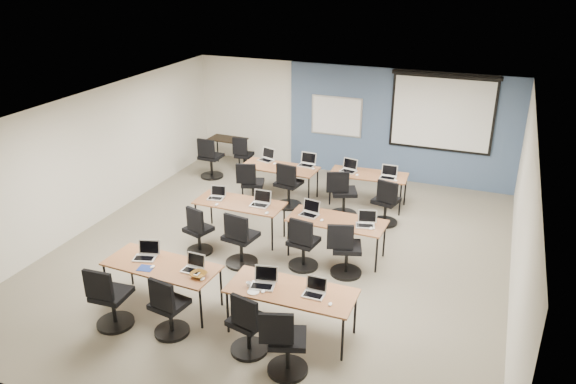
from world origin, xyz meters
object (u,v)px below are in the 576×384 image
at_px(projector_screen, 443,108).
at_px(laptop_0, 146,254).
at_px(training_table_back_left, 280,169).
at_px(training_table_front_left, 162,267).
at_px(laptop_8, 267,157).
at_px(task_chair_9, 288,189).
at_px(training_table_front_right, 291,293).
at_px(training_table_mid_left, 240,205).
at_px(training_table_back_right, 368,176).
at_px(laptop_6, 310,211).
at_px(task_chair_7, 345,253).
at_px(task_chair_1, 168,311).
at_px(laptop_9, 307,162).
at_px(task_chair_0, 110,302).
at_px(task_chair_5, 240,243).
at_px(laptop_7, 366,222).
at_px(laptop_4, 217,195).
at_px(task_chair_4, 198,234).
at_px(task_chair_8, 251,188).
at_px(task_chair_3, 285,347).
at_px(task_chair_6, 303,247).
at_px(spare_chair_a, 243,158).
at_px(task_chair_11, 386,206).
at_px(laptop_2, 264,281).
at_px(laptop_1, 194,266).
at_px(laptop_3, 315,290).
at_px(laptop_5, 261,202).
at_px(task_chair_2, 248,328).
at_px(laptop_10, 349,168).
at_px(laptop_11, 388,175).
at_px(whiteboard, 336,116).
at_px(training_table_mid_right, 337,222).
at_px(utility_table, 228,142).
at_px(spare_chair_b, 210,161).
at_px(task_chair_10, 342,197).

bearing_deg(projector_screen, laptop_0, -118.92).
bearing_deg(training_table_back_left, training_table_front_left, -88.71).
relative_size(laptop_8, task_chair_9, 0.34).
distance_m(training_table_front_right, training_table_mid_left, 3.20).
height_order(training_table_front_left, training_table_back_right, same).
distance_m(laptop_6, task_chair_7, 1.13).
bearing_deg(task_chair_1, laptop_9, 97.71).
bearing_deg(task_chair_0, laptop_8, 85.94).
xyz_separation_m(task_chair_5, laptop_7, (2.01, 0.93, 0.35)).
bearing_deg(laptop_4, laptop_7, -11.98).
bearing_deg(training_table_back_right, task_chair_4, -129.35).
bearing_deg(task_chair_8, task_chair_4, -107.56).
bearing_deg(task_chair_3, task_chair_9, 92.36).
bearing_deg(laptop_4, task_chair_6, -29.52).
bearing_deg(task_chair_1, spare_chair_a, 115.24).
bearing_deg(task_chair_8, laptop_0, -107.71).
bearing_deg(task_chair_4, task_chair_11, 56.73).
height_order(task_chair_4, task_chair_7, task_chair_7).
height_order(laptop_9, task_chair_11, task_chair_11).
bearing_deg(training_table_front_left, spare_chair_a, 106.41).
distance_m(task_chair_5, task_chair_11, 3.26).
distance_m(training_table_back_left, task_chair_5, 3.14).
bearing_deg(training_table_front_right, laptop_4, 134.93).
bearing_deg(laptop_2, task_chair_9, 95.28).
height_order(laptop_1, laptop_3, laptop_1).
xyz_separation_m(training_table_front_left, task_chair_0, (-0.42, -0.77, -0.26)).
relative_size(laptop_5, task_chair_8, 0.34).
xyz_separation_m(task_chair_2, laptop_9, (-1.12, 5.54, 0.38)).
bearing_deg(laptop_8, task_chair_9, -25.25).
bearing_deg(laptop_6, projector_screen, 76.91).
bearing_deg(task_chair_9, task_chair_11, 6.19).
distance_m(laptop_10, spare_chair_a, 3.09).
bearing_deg(task_chair_9, task_chair_7, -41.52).
distance_m(laptop_6, task_chair_8, 2.39).
height_order(task_chair_4, task_chair_9, task_chair_9).
xyz_separation_m(task_chair_7, laptop_10, (-0.80, 3.05, 0.37)).
xyz_separation_m(projector_screen, task_chair_8, (-3.60, -2.63, -1.47)).
bearing_deg(laptop_11, task_chair_2, -97.88).
bearing_deg(task_chair_2, training_table_front_right, 72.74).
distance_m(task_chair_7, task_chair_11, 2.21).
bearing_deg(training_table_mid_left, laptop_6, -0.42).
relative_size(whiteboard, training_table_mid_right, 0.73).
height_order(laptop_4, spare_chair_a, laptop_4).
relative_size(training_table_mid_left, utility_table, 1.81).
height_order(training_table_back_right, spare_chair_b, spare_chair_b).
relative_size(laptop_3, laptop_4, 1.00).
height_order(laptop_3, task_chair_10, task_chair_10).
bearing_deg(laptop_8, task_chair_5, -56.82).
distance_m(laptop_6, task_chair_11, 1.94).
height_order(training_table_front_left, task_chair_9, task_chair_9).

